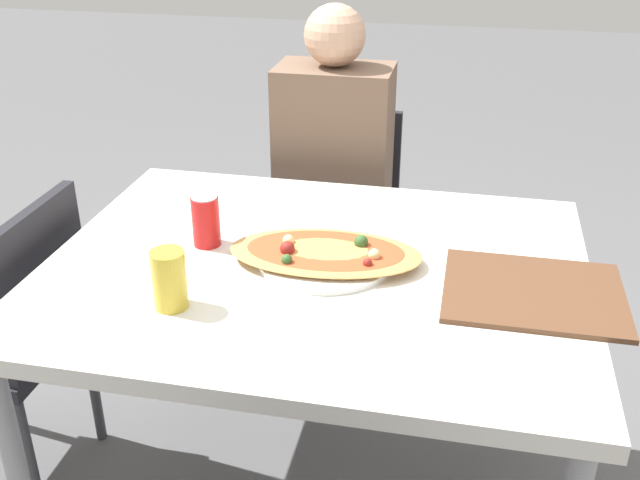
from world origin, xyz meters
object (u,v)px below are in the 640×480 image
chair_far_seated (338,220)px  person_seated (333,171)px  chair_side_left (11,330)px  drink_glass (169,280)px  pizza_main (325,254)px  soda_can (206,221)px  dining_table (315,290)px

chair_far_seated → person_seated: person_seated is taller
chair_side_left → drink_glass: (0.56, -0.21, 0.34)m
chair_side_left → pizza_main: 0.88m
chair_far_seated → chair_side_left: same height
person_seated → drink_glass: (-0.16, -0.95, 0.11)m
chair_far_seated → drink_glass: (-0.16, -1.06, 0.34)m
chair_side_left → soda_can: size_ratio=6.78×
chair_side_left → drink_glass: size_ratio=6.65×
person_seated → soda_can: 0.69m
chair_side_left → soda_can: 0.64m
person_seated → drink_glass: 0.97m
person_seated → pizza_main: size_ratio=2.67×
pizza_main → soda_can: size_ratio=3.67×
chair_far_seated → pizza_main: chair_far_seated is taller
soda_can → drink_glass: 0.29m
drink_glass → soda_can: bearing=94.8°
chair_side_left → dining_table: bearing=-87.6°
chair_side_left → pizza_main: size_ratio=1.85×
soda_can → pizza_main: bearing=-5.4°
pizza_main → drink_glass: (-0.27, -0.26, 0.04)m
soda_can → person_seated: bearing=74.8°
dining_table → soda_can: bearing=171.1°
chair_side_left → pizza_main: (0.83, 0.05, 0.29)m
chair_side_left → person_seated: size_ratio=0.69×
chair_side_left → person_seated: 1.05m
drink_glass → chair_side_left: bearing=159.6°
pizza_main → person_seated: bearing=99.6°
person_seated → dining_table: bearing=97.8°
dining_table → chair_side_left: (-0.81, -0.03, -0.20)m
chair_far_seated → person_seated: size_ratio=0.69×
chair_far_seated → person_seated: (-0.00, -0.11, 0.22)m
dining_table → chair_side_left: 0.84m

